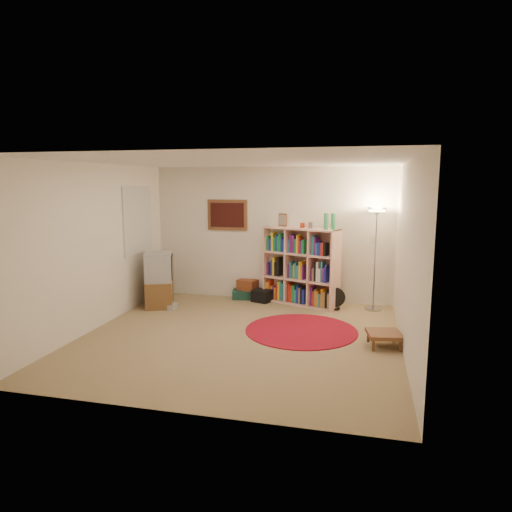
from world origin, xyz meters
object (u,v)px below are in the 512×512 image
Objects in this scene: side_table at (384,335)px; tv_stand at (160,280)px; suitcase at (247,294)px; floor_fan at (335,298)px; floor_lamp at (376,225)px; bookshelf at (300,267)px.

tv_stand is at bearing 162.52° from side_table.
side_table is (2.47, -2.10, 0.08)m from suitcase.
suitcase is at bearing 11.33° from tv_stand.
floor_fan is 3.15m from tv_stand.
floor_lamp is at bearing -11.42° from tv_stand.
floor_lamp reaches higher than suitcase.
floor_fan is at bearing -167.71° from floor_lamp.
tv_stand reaches higher than side_table.
floor_fan is 0.41× the size of tv_stand.
side_table is (0.77, -1.70, -0.03)m from floor_fan.
tv_stand is 1.70m from suitcase.
floor_lamp is 2.27m from side_table.
tv_stand is at bearing -142.13° from bookshelf.
tv_stand reaches higher than floor_fan.
bookshelf is 0.94× the size of floor_lamp.
floor_lamp is at bearing 93.64° from side_table.
suitcase is at bearing -167.52° from bookshelf.
side_table is (1.43, -1.94, -0.51)m from bookshelf.
floor_lamp is 4.50× the size of floor_fan.
tv_stand is 1.89× the size of side_table.
suitcase is at bearing 154.13° from floor_fan.
side_table is at bearing -49.69° from suitcase.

